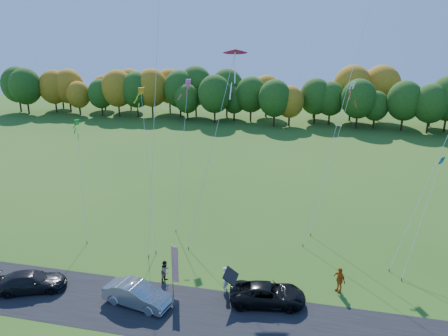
% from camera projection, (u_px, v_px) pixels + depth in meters
% --- Properties ---
extents(ground, '(160.00, 160.00, 0.00)m').
position_uv_depth(ground, '(206.00, 281.00, 32.70)').
color(ground, '#275516').
extents(asphalt_strip, '(90.00, 6.00, 0.01)m').
position_uv_depth(asphalt_strip, '(190.00, 313.00, 29.00)').
color(asphalt_strip, black).
rests_on(asphalt_strip, ground).
extents(tree_line, '(116.00, 12.00, 10.00)m').
position_uv_depth(tree_line, '(281.00, 125.00, 83.64)').
color(tree_line, '#1E4711').
rests_on(tree_line, ground).
extents(black_suv, '(5.48, 3.13, 1.44)m').
position_uv_depth(black_suv, '(268.00, 294.00, 29.87)').
color(black_suv, black).
rests_on(black_suv, ground).
extents(silver_sedan, '(5.01, 2.56, 1.57)m').
position_uv_depth(silver_sedan, '(137.00, 294.00, 29.72)').
color(silver_sedan, '#A4A5A9').
rests_on(silver_sedan, ground).
extents(dark_truck_a, '(5.26, 3.68, 1.41)m').
position_uv_depth(dark_truck_a, '(31.00, 281.00, 31.37)').
color(dark_truck_a, black).
rests_on(dark_truck_a, ground).
extents(person_tailgate_a, '(0.57, 0.76, 1.89)m').
position_uv_depth(person_tailgate_a, '(226.00, 279.00, 31.22)').
color(person_tailgate_a, white).
rests_on(person_tailgate_a, ground).
extents(person_tailgate_b, '(0.78, 0.92, 1.66)m').
position_uv_depth(person_tailgate_b, '(165.00, 271.00, 32.48)').
color(person_tailgate_b, gray).
rests_on(person_tailgate_b, ground).
extents(person_east, '(1.08, 1.13, 1.89)m').
position_uv_depth(person_east, '(339.00, 279.00, 31.19)').
color(person_east, '#BE5711').
rests_on(person_east, ground).
extents(feather_flag, '(0.49, 0.13, 3.75)m').
position_uv_depth(feather_flag, '(174.00, 264.00, 30.64)').
color(feather_flag, '#999999').
rests_on(feather_flag, ground).
extents(kite_delta_blue, '(3.06, 11.30, 30.03)m').
position_uv_depth(kite_delta_blue, '(156.00, 63.00, 36.36)').
color(kite_delta_blue, '#4C3F33').
rests_on(kite_delta_blue, ground).
extents(kite_parafoil_orange, '(8.14, 12.39, 28.93)m').
position_uv_depth(kite_parafoil_orange, '(352.00, 73.00, 38.18)').
color(kite_parafoil_orange, '#4C3F33').
rests_on(kite_parafoil_orange, ground).
extents(kite_delta_red, '(3.55, 8.62, 17.30)m').
position_uv_depth(kite_delta_red, '(213.00, 143.00, 38.13)').
color(kite_delta_red, '#4C3F33').
rests_on(kite_delta_red, ground).
extents(kite_parafoil_rainbow, '(7.87, 7.14, 18.62)m').
position_uv_depth(kite_parafoil_rainbow, '(442.00, 149.00, 33.52)').
color(kite_parafoil_rainbow, '#4C3F33').
rests_on(kite_parafoil_rainbow, ground).
extents(kite_diamond_yellow, '(4.34, 8.01, 13.11)m').
position_uv_depth(kite_diamond_yellow, '(148.00, 167.00, 38.54)').
color(kite_diamond_yellow, '#4C3F33').
rests_on(kite_diamond_yellow, ground).
extents(kite_diamond_green, '(3.00, 4.93, 10.30)m').
position_uv_depth(kite_diamond_green, '(82.00, 180.00, 39.11)').
color(kite_diamond_green, '#4C3F33').
rests_on(kite_diamond_green, ground).
extents(kite_diamond_white, '(3.38, 5.21, 13.78)m').
position_uv_depth(kite_diamond_white, '(332.00, 159.00, 39.52)').
color(kite_diamond_white, '#4C3F33').
rests_on(kite_diamond_white, ground).
extents(kite_diamond_pink, '(1.21, 7.09, 13.62)m').
position_uv_depth(kite_diamond_pink, '(182.00, 152.00, 41.54)').
color(kite_diamond_pink, '#4C3F33').
rests_on(kite_diamond_pink, ground).
extents(kite_diamond_blue_low, '(3.43, 5.95, 8.64)m').
position_uv_depth(kite_diamond_blue_low, '(422.00, 218.00, 33.68)').
color(kite_diamond_blue_low, '#4C3F33').
rests_on(kite_diamond_blue_low, ground).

